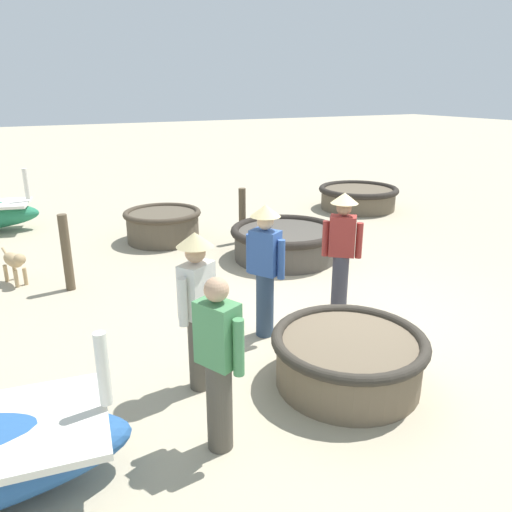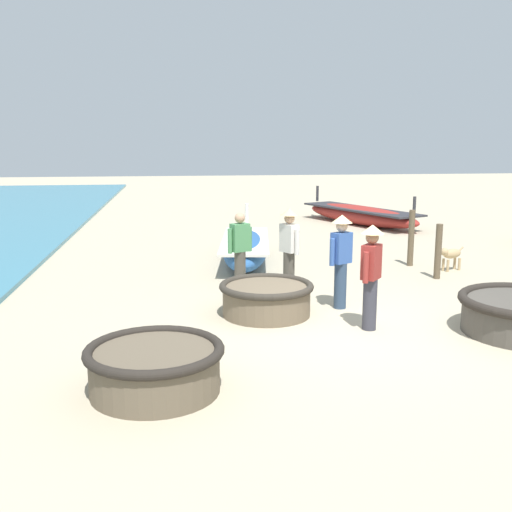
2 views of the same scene
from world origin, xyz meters
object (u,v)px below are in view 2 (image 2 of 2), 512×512
(long_boat_blue_hull, at_px, (360,215))
(fisherman_with_hat, at_px, (341,255))
(fisherman_standing_left, at_px, (371,270))
(dog, at_px, (451,255))
(coracle_center, at_px, (155,367))
(mooring_post_inland, at_px, (438,251))
(fisherman_by_coracle, at_px, (289,245))
(fisherman_hauling, at_px, (240,250))
(coracle_nearest, at_px, (266,297))
(long_boat_green_hull, at_px, (245,248))
(mooring_post_mid_beach, at_px, (411,238))

(long_boat_blue_hull, bearing_deg, fisherman_with_hat, -109.02)
(fisherman_standing_left, distance_m, dog, 5.06)
(coracle_center, xyz_separation_m, mooring_post_inland, (5.80, 5.15, 0.28))
(fisherman_by_coracle, bearing_deg, long_boat_blue_hull, 64.98)
(fisherman_standing_left, bearing_deg, dog, 50.91)
(fisherman_hauling, height_order, dog, fisherman_hauling)
(coracle_nearest, relative_size, fisherman_with_hat, 0.96)
(long_boat_green_hull, height_order, fisherman_hauling, fisherman_hauling)
(mooring_post_mid_beach, bearing_deg, fisherman_with_hat, -128.30)
(long_boat_blue_hull, relative_size, fisherman_standing_left, 3.27)
(coracle_center, xyz_separation_m, coracle_nearest, (1.77, 2.95, -0.01))
(coracle_center, height_order, long_boat_green_hull, long_boat_green_hull)
(fisherman_standing_left, bearing_deg, fisherman_hauling, 124.84)
(coracle_center, bearing_deg, dog, 42.36)
(fisherman_with_hat, bearing_deg, mooring_post_mid_beach, 51.70)
(long_boat_green_hull, distance_m, dog, 4.77)
(fisherman_standing_left, height_order, mooring_post_inland, fisherman_standing_left)
(coracle_center, distance_m, fisherman_standing_left, 3.86)
(dog, bearing_deg, fisherman_standing_left, -129.09)
(coracle_center, bearing_deg, fisherman_hauling, 71.86)
(coracle_center, height_order, long_boat_blue_hull, long_boat_blue_hull)
(coracle_nearest, height_order, mooring_post_mid_beach, mooring_post_mid_beach)
(mooring_post_mid_beach, bearing_deg, dog, -42.54)
(coracle_nearest, height_order, fisherman_hauling, fisherman_hauling)
(mooring_post_inland, bearing_deg, mooring_post_mid_beach, 92.83)
(fisherman_hauling, height_order, mooring_post_inland, fisherman_hauling)
(coracle_center, xyz_separation_m, long_boat_green_hull, (1.90, 7.33, 0.04))
(fisherman_standing_left, bearing_deg, coracle_center, -148.95)
(long_boat_green_hull, bearing_deg, long_boat_blue_hull, 52.01)
(long_boat_green_hull, height_order, dog, long_boat_green_hull)
(mooring_post_inland, bearing_deg, fisherman_standing_left, -128.55)
(coracle_center, distance_m, long_boat_green_hull, 7.57)
(long_boat_blue_hull, relative_size, dog, 8.38)
(fisherman_by_coracle, bearing_deg, fisherman_with_hat, -58.04)
(long_boat_green_hull, height_order, fisherman_with_hat, fisherman_with_hat)
(long_boat_blue_hull, relative_size, fisherman_hauling, 3.48)
(coracle_center, height_order, coracle_nearest, coracle_center)
(coracle_center, relative_size, mooring_post_mid_beach, 1.25)
(coracle_center, relative_size, fisherman_hauling, 1.06)
(fisherman_with_hat, bearing_deg, fisherman_by_coracle, 121.96)
(long_boat_blue_hull, height_order, fisherman_by_coracle, fisherman_by_coracle)
(coracle_center, bearing_deg, long_boat_blue_hull, 63.63)
(long_boat_green_hull, distance_m, fisherman_hauling, 2.88)
(fisherman_standing_left, distance_m, mooring_post_mid_beach, 5.18)
(long_boat_green_hull, distance_m, mooring_post_inland, 4.48)
(long_boat_blue_hull, bearing_deg, fisherman_by_coracle, -115.02)
(fisherman_hauling, bearing_deg, long_boat_blue_hull, 59.83)
(fisherman_with_hat, distance_m, fisherman_standing_left, 1.25)
(fisherman_hauling, distance_m, dog, 5.15)
(coracle_center, bearing_deg, fisherman_by_coracle, 60.93)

